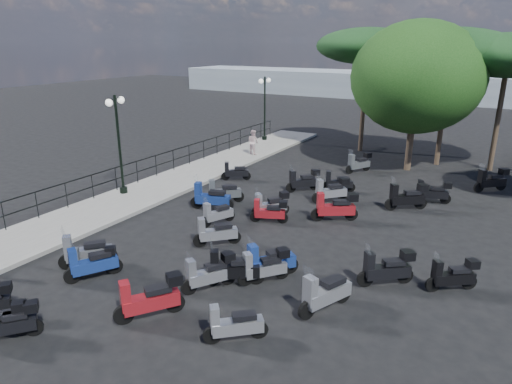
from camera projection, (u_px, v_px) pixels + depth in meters
The scene contains 39 objects.
ground at pixel (252, 232), 17.07m from camera, with size 120.00×120.00×0.00m, color black.
sidewalk at pixel (170, 183), 22.60m from camera, with size 3.00×30.00×0.15m, color slate.
railing at pixel (147, 165), 22.79m from camera, with size 0.04×26.04×1.10m.
lamp_post_1 at pixel (119, 138), 20.18m from camera, with size 0.60×1.27×4.44m.
lamp_post_2 at pixel (265, 104), 31.43m from camera, with size 0.35×1.28×4.33m.
pedestrian_far at pixel (253, 142), 27.86m from camera, with size 0.73×0.57×1.50m, color beige.
scooter_0 at pixel (8, 323), 10.78m from camera, with size 1.11×1.24×1.21m.
scooter_1 at pixel (86, 253), 14.28m from camera, with size 1.31×1.37×1.42m.
scooter_2 at pixel (217, 214), 17.63m from camera, with size 0.77×1.44×1.21m.
scooter_3 at pixel (211, 198), 19.15m from camera, with size 1.81×0.86×1.49m.
scooter_4 at pixel (223, 192), 19.96m from camera, with size 1.37×1.23×1.38m.
scooter_5 at pixel (235, 172), 23.25m from camera, with size 1.31×0.93×1.20m.
scooter_6 at pixel (91, 264), 13.57m from camera, with size 0.99×1.55×1.37m.
scooter_7 at pixel (93, 262), 13.78m from camera, with size 1.19×1.11×1.18m.
scooter_8 at pixel (216, 233), 15.79m from camera, with size 1.29×1.25×1.35m.
scooter_9 at pixel (269, 212), 17.79m from camera, with size 1.43×0.78×1.20m.
scooter_10 at pixel (331, 191), 20.03m from camera, with size 1.32×1.38×1.39m.
scooter_11 at pixel (359, 163), 24.62m from camera, with size 1.00×1.52×1.34m.
scooter_12 at pixel (150, 299), 11.62m from camera, with size 1.22×1.60×1.47m.
scooter_13 at pixel (233, 269), 13.23m from camera, with size 1.55×1.08×1.42m.
scooter_14 at pixel (209, 273), 12.97m from camera, with size 1.04×1.50×1.34m.
scooter_15 at pixel (271, 205), 18.43m from camera, with size 1.20×1.32×1.30m.
scooter_16 at pixel (303, 181), 21.48m from camera, with size 1.27×1.35×1.35m.
scooter_17 at pixel (338, 183), 21.49m from camera, with size 1.48×0.81×1.26m.
scooter_18 at pixel (234, 325), 10.74m from camera, with size 1.25×1.11×1.25m.
scooter_19 at pixel (269, 262), 13.61m from camera, with size 1.22×1.54×1.47m.
scooter_20 at pixel (265, 267), 13.38m from camera, with size 1.16×1.35×1.30m.
scooter_21 at pixel (387, 269), 13.21m from camera, with size 1.42×1.24×1.37m.
scooter_22 at pixel (335, 207), 17.94m from camera, with size 1.66×1.18×1.49m.
scooter_23 at pixel (432, 192), 19.97m from camera, with size 1.61×0.68×1.30m.
scooter_26 at pixel (325, 294), 11.92m from camera, with size 0.95×1.76×1.49m.
scooter_27 at pixel (453, 276), 12.94m from camera, with size 1.31×1.06×1.22m.
scooter_28 at pixel (407, 197), 19.12m from camera, with size 1.56×1.26×1.46m.
scooter_29 at pixel (491, 181), 21.47m from camera, with size 1.37×1.37×1.41m.
broadleaf_tree at pixel (417, 77), 23.69m from camera, with size 6.83×6.83×7.88m.
pine_0 at pixel (451, 51), 24.34m from camera, with size 6.86×6.86×7.51m.
pine_1 at pixel (509, 56), 23.27m from camera, with size 6.45×6.45×7.22m.
pine_2 at pixel (368, 46), 27.60m from camera, with size 6.23×6.23×7.58m.
distant_hills at pixel (447, 88), 53.53m from camera, with size 70.00×8.00×3.00m, color gray.
Camera 1 is at (8.00, -13.54, 6.81)m, focal length 32.00 mm.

